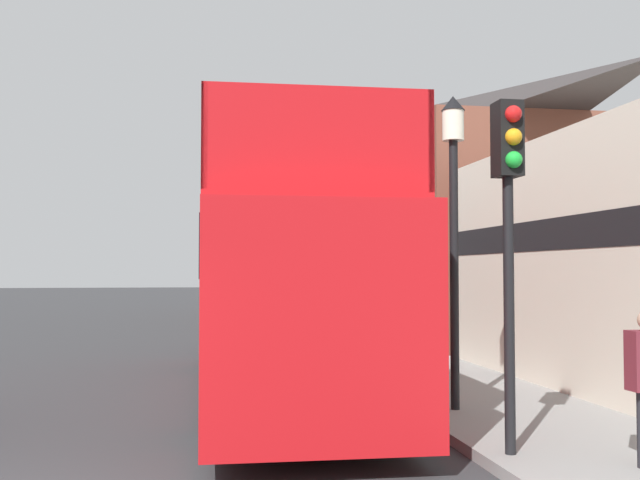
# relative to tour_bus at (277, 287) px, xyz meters

# --- Properties ---
(ground_plane) EXTENTS (144.00, 144.00, 0.00)m
(ground_plane) POSITION_rel_tour_bus_xyz_m (-3.27, 14.40, -1.89)
(ground_plane) COLOR #333335
(sidewalk) EXTENTS (2.90, 108.00, 0.14)m
(sidewalk) POSITION_rel_tour_bus_xyz_m (3.16, 11.40, -1.82)
(sidewalk) COLOR gray
(sidewalk) RESTS_ON ground_plane
(brick_terrace_rear) EXTENTS (6.00, 25.69, 9.08)m
(brick_terrace_rear) POSITION_rel_tour_bus_xyz_m (7.61, 17.73, 2.65)
(brick_terrace_rear) COLOR brown
(brick_terrace_rear) RESTS_ON ground_plane
(tour_bus) EXTENTS (2.80, 11.36, 4.18)m
(tour_bus) POSITION_rel_tour_bus_xyz_m (0.00, 0.00, 0.00)
(tour_bus) COLOR red
(tour_bus) RESTS_ON ground_plane
(parked_car_ahead_of_bus) EXTENTS (1.93, 4.14, 1.46)m
(parked_car_ahead_of_bus) POSITION_rel_tour_bus_xyz_m (0.58, 7.88, -1.20)
(parked_car_ahead_of_bus) COLOR maroon
(parked_car_ahead_of_bus) RESTS_ON ground_plane
(traffic_signal) EXTENTS (0.28, 0.42, 3.94)m
(traffic_signal) POSITION_rel_tour_bus_xyz_m (2.03, -5.35, 1.13)
(traffic_signal) COLOR black
(traffic_signal) RESTS_ON sidewalk
(lamp_post_nearest) EXTENTS (0.35, 0.35, 4.64)m
(lamp_post_nearest) POSITION_rel_tour_bus_xyz_m (2.34, -2.67, 1.45)
(lamp_post_nearest) COLOR black
(lamp_post_nearest) RESTS_ON sidewalk
(lamp_post_second) EXTENTS (0.35, 0.35, 4.38)m
(lamp_post_second) POSITION_rel_tour_bus_xyz_m (2.07, 4.98, 1.30)
(lamp_post_second) COLOR black
(lamp_post_second) RESTS_ON sidewalk
(lamp_post_third) EXTENTS (0.35, 0.35, 4.75)m
(lamp_post_third) POSITION_rel_tour_bus_xyz_m (2.10, 12.64, 1.52)
(lamp_post_third) COLOR black
(lamp_post_third) RESTS_ON sidewalk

